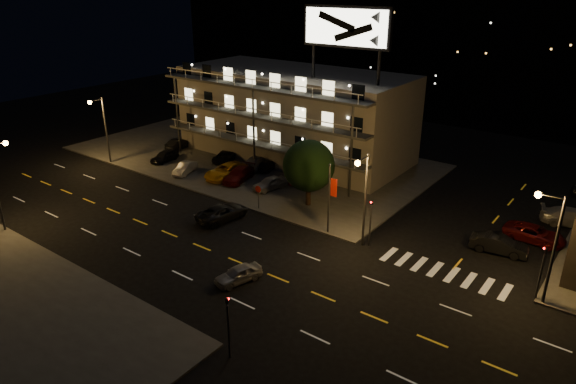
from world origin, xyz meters
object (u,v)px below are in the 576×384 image
Objects in this scene: lot_car_7 at (257,162)px; lot_car_4 at (270,183)px; road_car_west at (222,212)px; lot_car_2 at (227,171)px; tree at (308,167)px; road_car_east at (238,274)px; side_car_0 at (499,244)px.

lot_car_4 is at bearing 129.75° from lot_car_7.
road_car_west is at bearing -70.21° from lot_car_4.
lot_car_7 is at bearing 82.74° from lot_car_2.
lot_car_2 reaches higher than lot_car_7.
lot_car_7 reaches higher than lot_car_4.
road_car_west is at bearing -47.08° from lot_car_2.
tree reaches higher than lot_car_4.
lot_car_2 is 1.08× the size of road_car_west.
road_car_east is (9.09, -15.10, -0.20)m from lot_car_4.
lot_car_4 is at bearing 137.54° from road_car_east.
tree reaches higher than lot_car_2.
road_car_east is at bearing -45.19° from lot_car_4.
tree is 11.81m from lot_car_2.
lot_car_2 is 1.10× the size of lot_car_7.
lot_car_2 is at bearing -164.13° from lot_car_4.
lot_car_7 is 13.67m from road_car_west.
lot_car_4 is (5.95, 0.22, -0.10)m from lot_car_2.
lot_car_2 is 21.17m from road_car_east.
tree is 15.10m from road_car_east.
lot_car_2 is at bearing 151.80° from road_car_east.
lot_car_4 is 1.08× the size of road_car_east.
lot_car_4 reaches higher than side_car_0.
lot_car_2 is 10.42m from road_car_west.
lot_car_4 is 6.68m from lot_car_7.
side_car_0 is 23.94m from road_car_west.
tree is 12.19m from lot_car_7.
road_car_west is (-22.25, -8.83, -0.03)m from side_car_0.
road_car_west is at bearing 103.59° from side_car_0.
lot_car_4 reaches higher than road_car_east.
tree is 1.80× the size of road_car_east.
lot_car_7 is at bearing 75.08° from side_car_0.
road_car_east is (14.33, -19.25, -0.26)m from lot_car_7.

